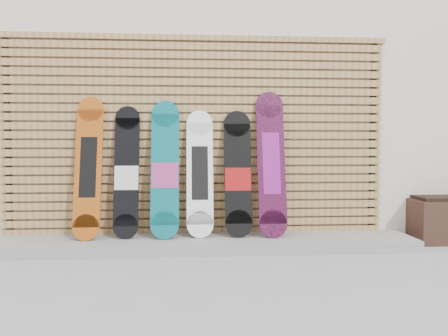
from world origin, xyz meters
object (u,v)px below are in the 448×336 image
(snowboard_0, at_px, (88,167))
(snowboard_1, at_px, (127,172))
(snowboard_4, at_px, (238,174))
(snowboard_5, at_px, (271,163))
(snowboard_3, at_px, (200,173))
(snowboard_2, at_px, (165,169))

(snowboard_0, xyz_separation_m, snowboard_1, (0.39, 0.03, -0.06))
(snowboard_4, xyz_separation_m, snowboard_5, (0.36, -0.02, 0.12))
(snowboard_1, bearing_deg, snowboard_5, -1.04)
(snowboard_0, height_order, snowboard_5, snowboard_5)
(snowboard_0, bearing_deg, snowboard_3, 1.64)
(snowboard_4, distance_m, snowboard_5, 0.38)
(snowboard_3, xyz_separation_m, snowboard_4, (0.41, -0.01, -0.01))
(snowboard_2, relative_size, snowboard_3, 1.08)
(snowboard_0, height_order, snowboard_3, snowboard_0)
(snowboard_3, bearing_deg, snowboard_0, -178.36)
(snowboard_2, distance_m, snowboard_4, 0.78)
(snowboard_5, bearing_deg, snowboard_2, 179.91)
(snowboard_2, relative_size, snowboard_4, 1.08)
(snowboard_4, bearing_deg, snowboard_0, -179.07)
(snowboard_5, bearing_deg, snowboard_1, 178.96)
(snowboard_0, distance_m, snowboard_1, 0.39)
(snowboard_0, bearing_deg, snowboard_4, 0.93)
(snowboard_3, bearing_deg, snowboard_5, -2.15)
(snowboard_2, distance_m, snowboard_3, 0.37)
(snowboard_0, xyz_separation_m, snowboard_2, (0.80, 0.01, -0.03))
(snowboard_2, distance_m, snowboard_5, 1.14)
(snowboard_3, relative_size, snowboard_5, 0.87)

